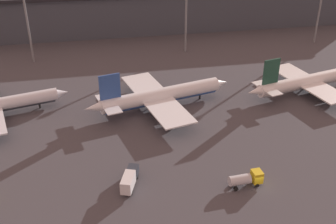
% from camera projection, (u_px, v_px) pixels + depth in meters
% --- Properties ---
extents(ground, '(600.00, 600.00, 0.00)m').
position_uv_depth(ground, '(259.00, 187.00, 84.28)').
color(ground, '#423F44').
extents(terminal_building, '(164.53, 24.38, 16.52)m').
position_uv_depth(terminal_building, '(164.00, 7.00, 171.02)').
color(terminal_building, '#3D424C').
rests_on(terminal_building, ground).
extents(airplane_1, '(40.64, 33.06, 12.14)m').
position_uv_depth(airplane_1, '(160.00, 96.00, 111.76)').
color(airplane_1, white).
rests_on(airplane_1, ground).
extents(airplane_2, '(43.32, 27.90, 12.21)m').
position_uv_depth(airplane_2, '(312.00, 81.00, 120.87)').
color(airplane_2, white).
rests_on(airplane_2, ground).
extents(service_vehicle_2, '(6.95, 2.70, 3.14)m').
position_uv_depth(service_vehicle_2, '(246.00, 179.00, 83.79)').
color(service_vehicle_2, gold).
rests_on(service_vehicle_2, ground).
extents(service_vehicle_3, '(4.55, 8.08, 3.35)m').
position_uv_depth(service_vehicle_3, '(129.00, 179.00, 83.45)').
color(service_vehicle_3, '#282D38').
rests_on(service_vehicle_3, ground).
extents(lamp_post_0, '(1.80, 1.80, 23.76)m').
position_uv_depth(lamp_post_0, '(27.00, 17.00, 134.13)').
color(lamp_post_0, slate).
rests_on(lamp_post_0, ground).
extents(lamp_post_1, '(1.80, 1.80, 20.17)m').
position_uv_depth(lamp_post_1, '(186.00, 15.00, 143.57)').
color(lamp_post_1, slate).
rests_on(lamp_post_1, ground).
extents(lamp_post_2, '(1.80, 1.80, 25.12)m').
position_uv_depth(lamp_post_2, '(321.00, 0.00, 150.25)').
color(lamp_post_2, slate).
rests_on(lamp_post_2, ground).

